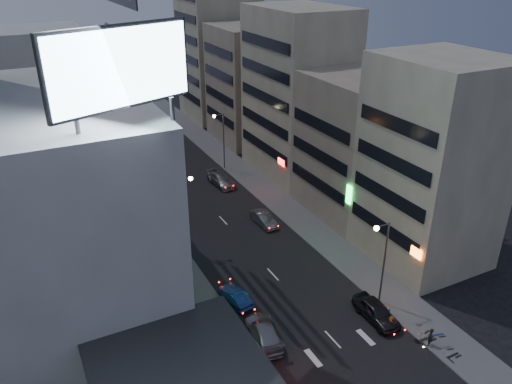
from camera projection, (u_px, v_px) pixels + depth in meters
ground at (364, 373)px, 36.68m from camera, size 180.00×180.00×0.00m
sidewalk_left at (146, 220)px, 57.51m from camera, size 4.00×120.00×0.12m
sidewalk_right at (268, 193)px, 64.02m from camera, size 4.00×120.00×0.12m
white_building at (63, 202)px, 41.92m from camera, size 14.00×24.00×18.00m
shophouse_near at (432, 164)px, 46.88m from camera, size 10.00×11.00×20.00m
shophouse_mid at (359, 145)px, 57.19m from camera, size 11.00×12.00×16.00m
shophouse_far at (298, 94)px, 66.13m from camera, size 10.00×14.00×22.00m
far_left_a at (46, 112)px, 62.19m from camera, size 11.00×10.00×20.00m
far_left_b at (36, 106)px, 73.51m from camera, size 12.00×10.00×15.00m
far_right_a at (251, 84)px, 79.25m from camera, size 11.00×12.00×18.00m
far_right_b at (219, 51)px, 89.40m from camera, size 12.00×12.00×24.00m
billboard at (121, 68)px, 30.00m from camera, size 9.52×3.75×6.20m
street_lamp_right_near at (382, 252)px, 41.58m from camera, size 1.60×0.44×8.02m
street_lamp_left at (183, 204)px, 49.63m from camera, size 1.60×0.44×8.02m
street_lamp_right_far at (221, 133)px, 68.89m from camera, size 1.60×0.44×8.02m
parked_car_right_near at (376, 311)px, 41.75m from camera, size 1.99×4.85×1.64m
parked_car_right_mid at (264, 219)px, 56.49m from camera, size 1.68×4.27×1.38m
parked_car_left at (154, 192)px, 62.67m from camera, size 2.88×5.76×1.57m
parked_car_right_far at (221, 179)px, 66.07m from camera, size 2.69×5.48×1.53m
road_car_blue at (235, 296)px, 43.83m from camera, size 1.88×4.16×1.32m
road_car_silver at (264, 332)px, 39.58m from camera, size 3.14×5.61×1.54m
person at (430, 337)px, 38.84m from camera, size 0.69×0.62×1.59m
scooter_black_a at (458, 347)px, 38.25m from camera, size 0.60×1.75×1.06m
scooter_silver_a at (452, 341)px, 38.88m from camera, size 0.97×1.71×0.99m
scooter_blue at (444, 328)px, 40.16m from camera, size 1.01×1.77×1.02m
scooter_black_b at (433, 329)px, 39.89m from camera, size 0.77×2.08×1.26m
scooter_silver_b at (426, 323)px, 40.68m from camera, size 0.90×1.74×1.02m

